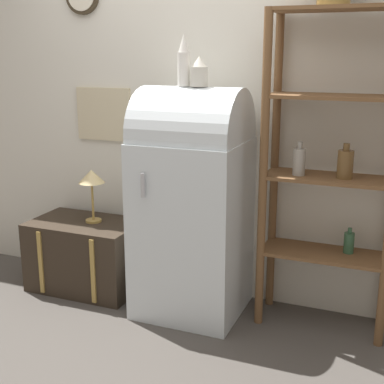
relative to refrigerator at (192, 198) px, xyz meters
The scene contains 8 objects.
ground_plane 0.79m from the refrigerator, 89.99° to the right, with size 12.00×12.00×0.00m, color #4C4742.
wall_back 0.69m from the refrigerator, 90.90° to the left, with size 7.00×0.09×2.70m.
refrigerator is the anchor object (origin of this frame).
suitcase_trunk 0.96m from the refrigerator, behind, with size 0.75×0.48×0.49m.
shelf_unit 0.87m from the refrigerator, ahead, with size 0.76×0.33×1.87m.
vase_left 0.83m from the refrigerator, 162.41° to the right, with size 0.07×0.07×0.30m.
vase_center 0.77m from the refrigerator, 16.25° to the right, with size 0.10×0.10×0.17m.
desk_lamp 0.76m from the refrigerator, behind, with size 0.18×0.18×0.37m.
Camera 1 is at (1.21, -2.72, 1.63)m, focal length 50.00 mm.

